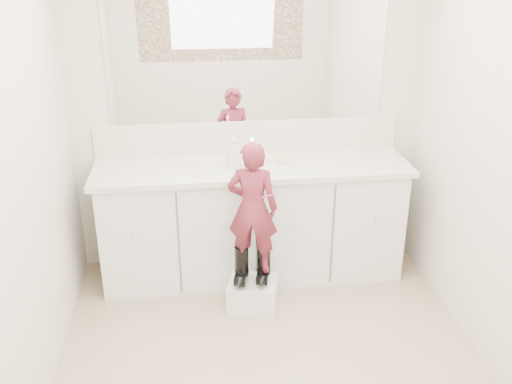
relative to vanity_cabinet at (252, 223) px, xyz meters
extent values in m
plane|color=#907E5E|center=(0.00, -1.23, -0.42)|extent=(3.00, 3.00, 0.00)
plane|color=beige|center=(0.00, 0.27, 0.77)|extent=(2.60, 0.00, 2.60)
plane|color=beige|center=(-1.30, -1.23, 0.78)|extent=(0.00, 3.00, 3.00)
cube|color=silver|center=(0.00, 0.00, 0.00)|extent=(2.20, 0.55, 0.85)
cube|color=beige|center=(0.00, -0.01, 0.45)|extent=(2.28, 0.58, 0.04)
cube|color=beige|center=(0.00, 0.26, 0.59)|extent=(2.28, 0.03, 0.25)
cube|color=white|center=(0.00, 0.26, 1.22)|extent=(2.00, 0.02, 1.00)
cube|color=#472819|center=(0.00, -2.71, 1.22)|extent=(2.00, 0.01, 1.20)
cylinder|color=silver|center=(0.00, 0.15, 0.52)|extent=(0.08, 0.08, 0.10)
imported|color=#F1EAC1|center=(0.23, -0.01, 0.51)|extent=(0.09, 0.09, 0.09)
imported|color=beige|center=(-0.13, -0.03, 0.57)|extent=(0.11, 0.11, 0.21)
cube|color=silver|center=(-0.05, -0.48, -0.32)|extent=(0.39, 0.35, 0.21)
imported|color=#AA344D|center=(-0.05, -0.48, 0.34)|extent=(0.38, 0.29, 0.91)
cylinder|color=#CA4E7C|center=(0.02, -0.51, 0.44)|extent=(0.13, 0.05, 0.06)
camera|label=1|loc=(-0.44, -3.83, 1.91)|focal=40.00mm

